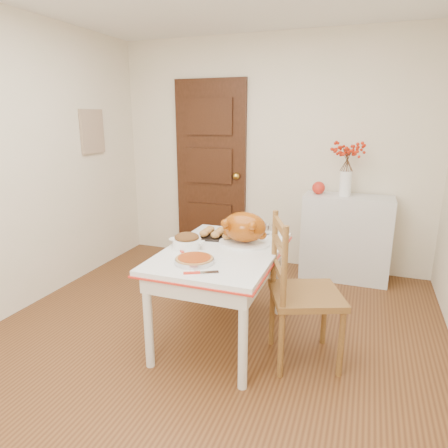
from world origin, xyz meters
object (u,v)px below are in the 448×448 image
at_px(turkey_platter, 244,229).
at_px(pumpkin_pie, 194,259).
at_px(kitchen_table, 222,294).
at_px(sideboard, 346,238).
at_px(chair_oak, 306,291).

xyz_separation_m(turkey_platter, pumpkin_pie, (-0.19, -0.49, -0.10)).
bearing_deg(turkey_platter, kitchen_table, -128.77).
xyz_separation_m(sideboard, pumpkin_pie, (-0.88, -1.86, 0.30)).
bearing_deg(turkey_platter, sideboard, 60.48).
distance_m(sideboard, pumpkin_pie, 2.08).
bearing_deg(sideboard, kitchen_table, -117.55).
distance_m(sideboard, chair_oak, 1.62).
relative_size(chair_oak, turkey_platter, 2.65).
bearing_deg(sideboard, chair_oak, -95.81).
bearing_deg(sideboard, pumpkin_pie, -115.26).
relative_size(chair_oak, pumpkin_pie, 3.97).
bearing_deg(chair_oak, kitchen_table, 61.42).
relative_size(kitchen_table, pumpkin_pie, 4.60).
bearing_deg(turkey_platter, pumpkin_pie, -114.82).
height_order(kitchen_table, chair_oak, chair_oak).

